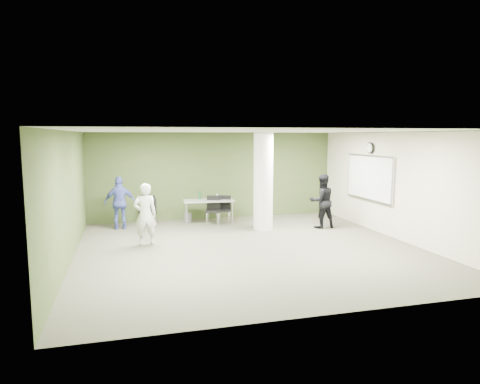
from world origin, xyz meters
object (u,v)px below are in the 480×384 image
object	(u,v)px
chair_back_left	(148,207)
man_blue	(120,203)
woman_white	(145,214)
man_black	(322,201)
folding_table	(209,201)

from	to	relation	value
chair_back_left	man_blue	distance (m)	0.99
woman_white	man_black	size ratio (longest dim) A/B	0.97
folding_table	woman_white	xyz separation A→B (m)	(-2.01, -2.22, 0.09)
folding_table	man_blue	xyz separation A→B (m)	(-2.63, -0.16, 0.08)
woman_white	man_blue	size ratio (longest dim) A/B	1.01
folding_table	woman_white	distance (m)	3.00
folding_table	chair_back_left	xyz separation A→B (m)	(-1.80, 0.34, -0.15)
folding_table	man_black	distance (m)	3.44
folding_table	chair_back_left	distance (m)	1.84
folding_table	man_black	xyz separation A→B (m)	(3.09, -1.50, 0.11)
chair_back_left	woman_white	size ratio (longest dim) A/B	0.59
man_black	woman_white	bearing A→B (deg)	7.74
folding_table	chair_back_left	size ratio (longest dim) A/B	1.75
chair_back_left	man_black	xyz separation A→B (m)	(4.89, -1.84, 0.26)
chair_back_left	man_blue	size ratio (longest dim) A/B	0.59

